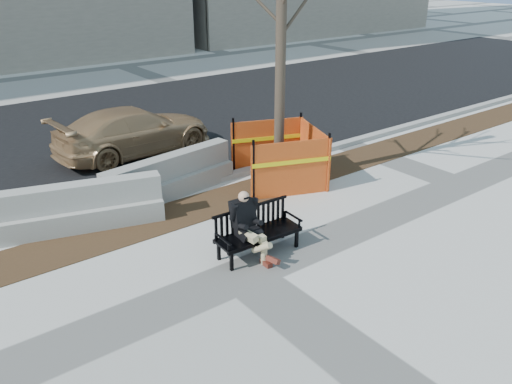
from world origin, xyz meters
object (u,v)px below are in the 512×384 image
sedan (136,153)px  jersey_barrier_right (171,194)px  seated_man (247,256)px  jersey_barrier_left (80,228)px  tree_fence (278,181)px  bench (258,253)px

sedan → jersey_barrier_right: 3.03m
seated_man → jersey_barrier_left: (-1.97, 2.80, 0.00)m
sedan → jersey_barrier_right: size_ratio=1.33×
seated_man → jersey_barrier_left: seated_man is taller
seated_man → jersey_barrier_right: size_ratio=0.38×
tree_fence → jersey_barrier_right: 2.52m
seated_man → sedan: bearing=85.3°
seated_man → jersey_barrier_right: 3.13m
tree_fence → jersey_barrier_left: tree_fence is taller
jersey_barrier_right → tree_fence: bearing=-28.4°
sedan → jersey_barrier_left: sedan is taller
bench → tree_fence: bearing=47.1°
jersey_barrier_right → seated_man: bearing=-102.1°
jersey_barrier_left → bench: bearing=-36.3°
seated_man → jersey_barrier_right: (0.20, 3.12, 0.00)m
seated_man → tree_fence: 3.42m
bench → seated_man: bearing=168.8°
sedan → jersey_barrier_right: (-0.58, -2.98, 0.00)m
seated_man → tree_fence: bearing=44.0°
bench → tree_fence: 3.30m
jersey_barrier_left → seated_man: bearing=-38.6°
bench → jersey_barrier_left: bearing=130.1°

